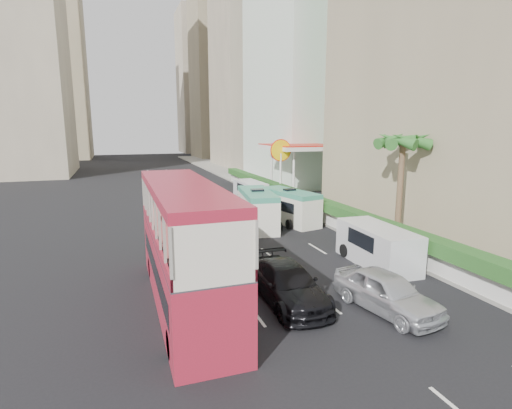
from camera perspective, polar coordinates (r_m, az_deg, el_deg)
name	(u,v)px	position (r m, az deg, el deg)	size (l,w,h in m)	color
ground_plane	(314,284)	(19.34, 8.27, -11.22)	(200.00, 200.00, 0.00)	black
double_decker_bus	(185,245)	(16.71, -10.18, -5.69)	(2.50, 11.00, 5.06)	#A51E33
car_silver_lane_a	(235,248)	(24.69, -3.08, -6.18)	(1.67, 4.78, 1.57)	silver
car_silver_lane_b	(385,311)	(17.44, 17.97, -14.23)	(1.93, 4.79, 1.63)	silver
car_black	(287,301)	(17.51, 4.48, -13.60)	(2.22, 5.47, 1.59)	black
van_asset	(234,209)	(36.06, -3.12, -0.69)	(2.14, 4.64, 1.29)	silver
minibus_near	(257,209)	(29.36, 0.19, -0.67)	(2.03, 6.09, 2.70)	silver
minibus_far	(289,207)	(30.87, 4.78, -0.31)	(1.90, 5.69, 2.52)	silver
panel_van_near	(377,246)	(22.41, 16.91, -5.66)	(2.08, 5.20, 2.08)	silver
panel_van_far	(250,191)	(39.83, -0.81, 1.89)	(1.99, 4.97, 1.99)	silver
sidewalk	(283,192)	(44.97, 3.86, 1.74)	(6.00, 120.00, 0.18)	#99968C
kerb_wall	(303,207)	(33.87, 6.77, -0.34)	(0.30, 44.00, 1.00)	silver
hedge	(303,197)	(33.71, 6.80, 1.07)	(1.10, 44.00, 0.70)	#2D6626
palm_tree	(400,192)	(25.91, 19.83, 1.67)	(0.36, 0.36, 6.40)	brown
shell_station	(299,170)	(43.21, 6.16, 4.89)	(6.50, 8.00, 5.50)	silver
tower_mid	(260,30)	(80.40, 0.53, 23.68)	(16.00, 16.00, 50.00)	#B1A38B
tower_far_a	(222,65)	(102.15, -4.84, 19.20)	(14.00, 14.00, 44.00)	tan
tower_far_b	(204,83)	(123.16, -7.49, 16.79)	(14.00, 14.00, 40.00)	#B1A38B
tower_left_b	(47,57)	(107.87, -27.67, 18.14)	(16.00, 16.00, 46.00)	tan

